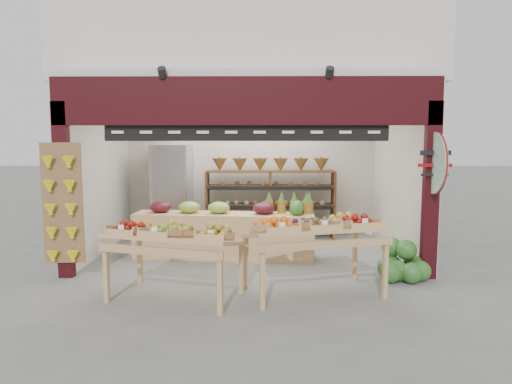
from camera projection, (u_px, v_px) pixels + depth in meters
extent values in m
plane|color=slate|center=(248.00, 259.00, 8.00)|extent=(60.00, 60.00, 0.00)
cube|color=beige|center=(251.00, 167.00, 10.11)|extent=(5.76, 0.18, 3.00)
cube|color=beige|center=(99.00, 172.00, 8.46)|extent=(0.18, 3.38, 3.00)
cube|color=beige|center=(400.00, 172.00, 8.40)|extent=(0.18, 3.38, 3.00)
cube|color=beige|center=(249.00, 86.00, 8.25)|extent=(5.76, 3.38, 0.12)
cube|color=beige|center=(250.00, 35.00, 9.22)|extent=(6.36, 4.60, 2.40)
cube|color=black|center=(246.00, 101.00, 6.66)|extent=(5.70, 0.14, 0.70)
cube|color=black|center=(63.00, 191.00, 6.84)|extent=(0.22, 0.14, 2.65)
cube|color=black|center=(431.00, 191.00, 6.78)|extent=(0.22, 0.14, 2.65)
cube|color=black|center=(246.00, 132.00, 6.74)|extent=(4.20, 0.05, 0.26)
cylinder|color=white|center=(253.00, 115.00, 6.78)|extent=(0.34, 0.05, 0.34)
cube|color=olive|center=(63.00, 203.00, 6.77)|extent=(0.60, 0.04, 1.80)
cylinder|color=#A4CEBC|center=(434.00, 163.00, 6.64)|extent=(0.04, 0.90, 0.90)
cylinder|color=maroon|center=(435.00, 163.00, 6.62)|extent=(0.01, 0.92, 0.92)
cube|color=brown|center=(207.00, 205.00, 9.72)|extent=(0.05, 0.45, 1.43)
cube|color=brown|center=(270.00, 205.00, 9.71)|extent=(0.05, 0.45, 1.43)
cube|color=brown|center=(333.00, 205.00, 9.69)|extent=(0.05, 0.45, 1.43)
cube|color=brown|center=(270.00, 223.00, 9.75)|extent=(2.68, 0.45, 0.04)
cube|color=brown|center=(270.00, 205.00, 9.71)|extent=(2.68, 0.45, 0.04)
cube|color=brown|center=(270.00, 186.00, 9.66)|extent=(2.68, 0.45, 0.04)
cube|color=brown|center=(270.00, 171.00, 9.63)|extent=(2.68, 0.45, 0.04)
cone|color=olive|center=(220.00, 165.00, 9.62)|extent=(0.32, 0.32, 0.28)
cone|color=olive|center=(240.00, 165.00, 9.62)|extent=(0.32, 0.32, 0.28)
cone|color=olive|center=(260.00, 165.00, 9.61)|extent=(0.32, 0.32, 0.28)
cone|color=olive|center=(281.00, 165.00, 9.61)|extent=(0.32, 0.32, 0.28)
cone|color=olive|center=(301.00, 165.00, 9.61)|extent=(0.32, 0.32, 0.28)
cone|color=olive|center=(321.00, 165.00, 9.60)|extent=(0.32, 0.32, 0.28)
cube|color=#B6B9BE|center=(172.00, 192.00, 9.71)|extent=(0.80, 0.80, 1.99)
cube|color=silver|center=(179.00, 241.00, 8.73)|extent=(0.42, 0.35, 0.32)
cube|color=silver|center=(182.00, 226.00, 8.70)|extent=(0.38, 0.33, 0.27)
cube|color=#134920|center=(205.00, 245.00, 8.52)|extent=(0.40, 0.33, 0.27)
cube|color=silver|center=(212.00, 241.00, 8.91)|extent=(0.36, 0.31, 0.25)
cube|color=tan|center=(224.00, 235.00, 8.11)|extent=(3.22, 0.88, 0.80)
ellipsoid|color=#59141E|center=(160.00, 207.00, 8.16)|extent=(0.39, 0.35, 0.21)
ellipsoid|color=#8CB23F|center=(189.00, 207.00, 8.11)|extent=(0.39, 0.35, 0.21)
ellipsoid|color=#8CB23F|center=(219.00, 208.00, 8.06)|extent=(0.39, 0.35, 0.21)
ellipsoid|color=#59141E|center=(264.00, 208.00, 7.98)|extent=(0.39, 0.35, 0.21)
cylinder|color=olive|center=(269.00, 207.00, 8.10)|extent=(0.15, 0.15, 0.22)
cylinder|color=olive|center=(282.00, 207.00, 8.08)|extent=(0.15, 0.15, 0.22)
cylinder|color=olive|center=(294.00, 207.00, 8.06)|extent=(0.15, 0.15, 0.22)
cylinder|color=olive|center=(307.00, 207.00, 8.04)|extent=(0.15, 0.15, 0.22)
cylinder|color=olive|center=(309.00, 207.00, 8.04)|extent=(0.15, 0.15, 0.22)
cube|color=tan|center=(175.00, 240.00, 5.96)|extent=(1.86, 1.35, 0.24)
cube|color=tan|center=(106.00, 277.00, 5.83)|extent=(0.07, 0.07, 0.68)
cube|color=tan|center=(220.00, 288.00, 5.40)|extent=(0.07, 0.07, 0.68)
cube|color=tan|center=(140.00, 261.00, 6.62)|extent=(0.07, 0.07, 0.68)
cube|color=tan|center=(242.00, 269.00, 6.19)|extent=(0.07, 0.07, 0.68)
cube|color=tan|center=(314.00, 233.00, 6.15)|extent=(1.98, 1.42, 0.26)
cube|color=tan|center=(262.00, 281.00, 5.57)|extent=(0.07, 0.07, 0.74)
cube|color=tan|center=(385.00, 271.00, 5.98)|extent=(0.07, 0.07, 0.74)
cube|color=tan|center=(246.00, 262.00, 6.43)|extent=(0.07, 0.07, 0.74)
cube|color=tan|center=(355.00, 255.00, 6.83)|extent=(0.07, 0.07, 0.74)
sphere|color=#1D4918|center=(398.00, 271.00, 6.75)|extent=(0.31, 0.31, 0.31)
sphere|color=#1D4918|center=(420.00, 271.00, 6.75)|extent=(0.31, 0.31, 0.31)
sphere|color=#1D4918|center=(392.00, 265.00, 7.08)|extent=(0.31, 0.31, 0.31)
sphere|color=#1D4918|center=(413.00, 265.00, 7.08)|extent=(0.31, 0.31, 0.31)
sphere|color=#1D4918|center=(406.00, 250.00, 6.89)|extent=(0.31, 0.31, 0.31)
sphere|color=#1D4918|center=(412.00, 273.00, 6.64)|extent=(0.31, 0.31, 0.31)
sphere|color=#1D4918|center=(387.00, 268.00, 6.92)|extent=(0.31, 0.31, 0.31)
sphere|color=#1D4918|center=(392.00, 247.00, 7.07)|extent=(0.31, 0.31, 0.31)
sphere|color=#1D4918|center=(420.00, 267.00, 6.95)|extent=(0.31, 0.31, 0.31)
sphere|color=#1D4918|center=(391.00, 273.00, 6.67)|extent=(0.31, 0.31, 0.31)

